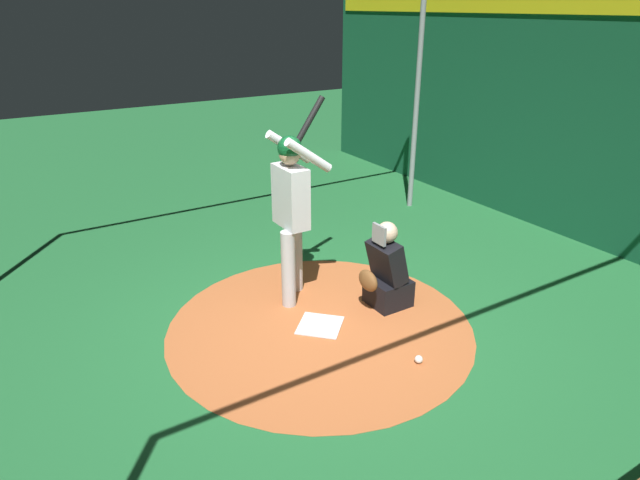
# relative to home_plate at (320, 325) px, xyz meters

# --- Properties ---
(ground_plane) EXTENTS (27.62, 27.62, 0.00)m
(ground_plane) POSITION_rel_home_plate_xyz_m (0.00, 0.00, -0.01)
(ground_plane) COLOR #216633
(dirt_circle) EXTENTS (3.05, 3.05, 0.01)m
(dirt_circle) POSITION_rel_home_plate_xyz_m (0.00, 0.00, -0.01)
(dirt_circle) COLOR #B76033
(dirt_circle) RESTS_ON ground
(home_plate) EXTENTS (0.59, 0.59, 0.01)m
(home_plate) POSITION_rel_home_plate_xyz_m (0.00, 0.00, 0.00)
(home_plate) COLOR white
(home_plate) RESTS_ON dirt_circle
(batter) EXTENTS (0.68, 0.49, 2.14)m
(batter) POSITION_rel_home_plate_xyz_m (-0.08, -0.68, 1.09)
(batter) COLOR #BCBCC0
(batter) RESTS_ON ground
(catcher) EXTENTS (0.58, 0.40, 0.96)m
(catcher) POSITION_rel_home_plate_xyz_m (-0.82, 0.00, 0.37)
(catcher) COLOR black
(catcher) RESTS_ON ground
(back_wall) EXTENTS (0.22, 11.62, 3.11)m
(back_wall) POSITION_rel_home_plate_xyz_m (-4.23, 0.00, 1.56)
(back_wall) COLOR #145133
(back_wall) RESTS_ON ground
(cage_frame) EXTENTS (6.32, 4.68, 3.40)m
(cage_frame) POSITION_rel_home_plate_xyz_m (0.00, 0.00, 2.37)
(cage_frame) COLOR gray
(cage_frame) RESTS_ON ground
(baseball_0) EXTENTS (0.07, 0.07, 0.07)m
(baseball_0) POSITION_rel_home_plate_xyz_m (-0.44, 0.99, 0.03)
(baseball_0) COLOR white
(baseball_0) RESTS_ON dirt_circle
(baseball_1) EXTENTS (0.07, 0.07, 0.07)m
(baseball_1) POSITION_rel_home_plate_xyz_m (-1.00, -0.20, 0.03)
(baseball_1) COLOR white
(baseball_1) RESTS_ON dirt_circle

